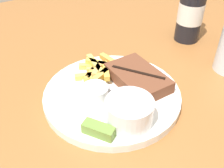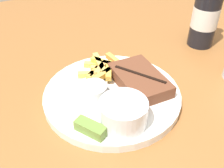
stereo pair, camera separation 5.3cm
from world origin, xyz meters
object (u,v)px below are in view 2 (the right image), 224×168
(dinner_plate, at_px, (112,95))
(steak_portion, at_px, (139,80))
(coleslaw_cup, at_px, (123,111))
(pickle_spear, at_px, (90,128))
(dipping_sauce_cup, at_px, (94,91))
(beer_bottle, at_px, (206,16))
(fork_utensil, at_px, (87,77))

(dinner_plate, relative_size, steak_portion, 2.03)
(coleslaw_cup, relative_size, pickle_spear, 1.42)
(dipping_sauce_cup, relative_size, beer_bottle, 0.22)
(dipping_sauce_cup, distance_m, pickle_spear, 0.09)
(dipping_sauce_cup, distance_m, fork_utensil, 0.07)
(fork_utensil, bearing_deg, pickle_spear, -41.44)
(steak_portion, xyz_separation_m, coleslaw_cup, (0.08, -0.08, 0.01))
(dinner_plate, height_order, pickle_spear, pickle_spear)
(pickle_spear, distance_m, beer_bottle, 0.44)
(coleslaw_cup, bearing_deg, dinner_plate, 165.91)
(pickle_spear, relative_size, fork_utensil, 0.46)
(coleslaw_cup, bearing_deg, fork_utensil, -178.32)
(dinner_plate, relative_size, fork_utensil, 2.17)
(coleslaw_cup, height_order, pickle_spear, coleslaw_cup)
(steak_portion, distance_m, dipping_sauce_cup, 0.10)
(dipping_sauce_cup, distance_m, beer_bottle, 0.38)
(pickle_spear, height_order, fork_utensil, pickle_spear)
(dipping_sauce_cup, bearing_deg, coleslaw_cup, 12.45)
(dipping_sauce_cup, bearing_deg, steak_portion, 87.03)
(pickle_spear, bearing_deg, dipping_sauce_cup, 152.28)
(coleslaw_cup, distance_m, beer_bottle, 0.39)
(beer_bottle, bearing_deg, dinner_plate, -73.65)
(dipping_sauce_cup, height_order, fork_utensil, dipping_sauce_cup)
(dinner_plate, bearing_deg, steak_portion, 84.91)
(pickle_spear, xyz_separation_m, fork_utensil, (-0.15, 0.06, -0.01))
(dinner_plate, distance_m, fork_utensil, 0.07)
(coleslaw_cup, distance_m, fork_utensil, 0.16)
(coleslaw_cup, bearing_deg, beer_bottle, 117.64)
(coleslaw_cup, relative_size, fork_utensil, 0.66)
(coleslaw_cup, bearing_deg, steak_portion, 133.77)
(pickle_spear, bearing_deg, fork_utensil, 159.25)
(steak_portion, height_order, fork_utensil, steak_portion)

